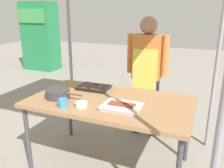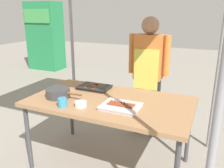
% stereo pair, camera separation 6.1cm
% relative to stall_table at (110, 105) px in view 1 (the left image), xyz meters
% --- Properties ---
extents(ground_plane, '(18.00, 18.00, 0.00)m').
position_rel_stall_table_xyz_m(ground_plane, '(0.00, 0.00, -0.70)').
color(ground_plane, gray).
extents(stall_table, '(1.60, 0.90, 0.75)m').
position_rel_stall_table_xyz_m(stall_table, '(0.00, 0.00, 0.00)').
color(stall_table, '#9E724C').
rests_on(stall_table, ground).
extents(tray_grilled_sausages, '(0.35, 0.27, 0.05)m').
position_rel_stall_table_xyz_m(tray_grilled_sausages, '(0.18, -0.15, 0.07)').
color(tray_grilled_sausages, silver).
rests_on(tray_grilled_sausages, stall_table).
extents(tray_meat_skewers, '(0.36, 0.25, 0.04)m').
position_rel_stall_table_xyz_m(tray_meat_skewers, '(-0.31, 0.24, 0.07)').
color(tray_meat_skewers, black).
rests_on(tray_meat_skewers, stall_table).
extents(cooking_wok, '(0.40, 0.24, 0.09)m').
position_rel_stall_table_xyz_m(cooking_wok, '(-0.51, -0.15, 0.10)').
color(cooking_wok, '#38383A').
rests_on(cooking_wok, stall_table).
extents(condiment_bowl, '(0.11, 0.11, 0.05)m').
position_rel_stall_table_xyz_m(condiment_bowl, '(-0.17, -0.26, 0.08)').
color(condiment_bowl, silver).
rests_on(condiment_bowl, stall_table).
extents(drink_cup_near_edge, '(0.08, 0.08, 0.08)m').
position_rel_stall_table_xyz_m(drink_cup_near_edge, '(-0.32, -0.34, 0.09)').
color(drink_cup_near_edge, '#338CBF').
rests_on(drink_cup_near_edge, stall_table).
extents(vendor_woman, '(0.52, 0.23, 1.54)m').
position_rel_stall_table_xyz_m(vendor_woman, '(0.15, 0.82, 0.21)').
color(vendor_woman, black).
rests_on(vendor_woman, ground).
extents(neighbor_stall_left, '(0.92, 0.58, 1.85)m').
position_rel_stall_table_xyz_m(neighbor_stall_left, '(-3.54, 3.34, 0.23)').
color(neighbor_stall_left, '#237F47').
rests_on(neighbor_stall_left, ground).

